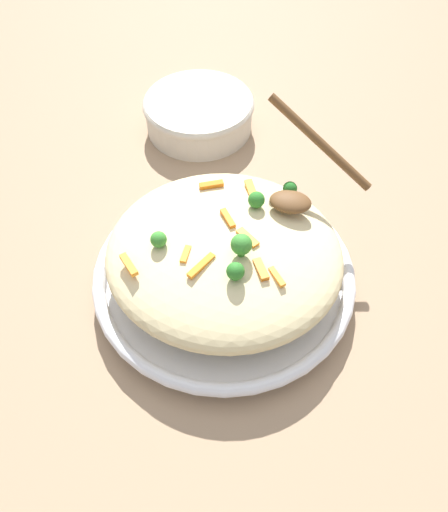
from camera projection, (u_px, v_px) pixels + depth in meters
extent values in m
plane|color=#9E7F60|center=(224.00, 285.00, 0.72)|extent=(2.40, 2.40, 0.00)
cylinder|color=silver|center=(224.00, 280.00, 0.72)|extent=(0.34, 0.34, 0.02)
torus|color=silver|center=(224.00, 272.00, 0.70)|extent=(0.37, 0.37, 0.02)
torus|color=black|center=(224.00, 270.00, 0.70)|extent=(0.36, 0.36, 0.00)
ellipsoid|color=beige|center=(224.00, 253.00, 0.67)|extent=(0.32, 0.30, 0.08)
cube|color=orange|center=(129.00, 265.00, 0.61)|extent=(0.03, 0.03, 0.01)
cube|color=orange|center=(247.00, 239.00, 0.63)|extent=(0.03, 0.03, 0.01)
cube|color=orange|center=(277.00, 277.00, 0.60)|extent=(0.02, 0.03, 0.01)
cube|color=orange|center=(211.00, 185.00, 0.70)|extent=(0.03, 0.02, 0.01)
cube|color=orange|center=(227.00, 218.00, 0.65)|extent=(0.03, 0.03, 0.01)
cube|color=orange|center=(201.00, 266.00, 0.61)|extent=(0.03, 0.04, 0.01)
cube|color=orange|center=(261.00, 269.00, 0.61)|extent=(0.02, 0.03, 0.01)
cube|color=orange|center=(251.00, 190.00, 0.69)|extent=(0.02, 0.04, 0.01)
cube|color=orange|center=(186.00, 254.00, 0.62)|extent=(0.01, 0.03, 0.01)
cylinder|color=#296820|center=(256.00, 206.00, 0.67)|extent=(0.01, 0.01, 0.01)
sphere|color=#2D7A28|center=(256.00, 200.00, 0.66)|extent=(0.02, 0.02, 0.02)
cylinder|color=#377928|center=(159.00, 245.00, 0.63)|extent=(0.01, 0.01, 0.01)
sphere|color=#3D8E33|center=(159.00, 239.00, 0.62)|extent=(0.02, 0.02, 0.02)
cylinder|color=#296820|center=(235.00, 277.00, 0.60)|extent=(0.01, 0.01, 0.01)
sphere|color=#2D7A28|center=(235.00, 271.00, 0.59)|extent=(0.02, 0.02, 0.02)
cylinder|color=#377928|center=(241.00, 252.00, 0.61)|extent=(0.01, 0.01, 0.01)
sphere|color=#3D8E33|center=(241.00, 244.00, 0.60)|extent=(0.03, 0.03, 0.03)
cylinder|color=#205B1C|center=(289.00, 195.00, 0.68)|extent=(0.01, 0.01, 0.01)
sphere|color=#236B23|center=(290.00, 189.00, 0.68)|extent=(0.02, 0.02, 0.02)
ellipsoid|color=brown|center=(290.00, 202.00, 0.66)|extent=(0.06, 0.04, 0.02)
cylinder|color=brown|center=(320.00, 143.00, 0.67)|extent=(0.16, 0.07, 0.10)
cylinder|color=beige|center=(199.00, 114.00, 0.92)|extent=(0.20, 0.20, 0.06)
torus|color=beige|center=(199.00, 103.00, 0.90)|extent=(0.20, 0.20, 0.02)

